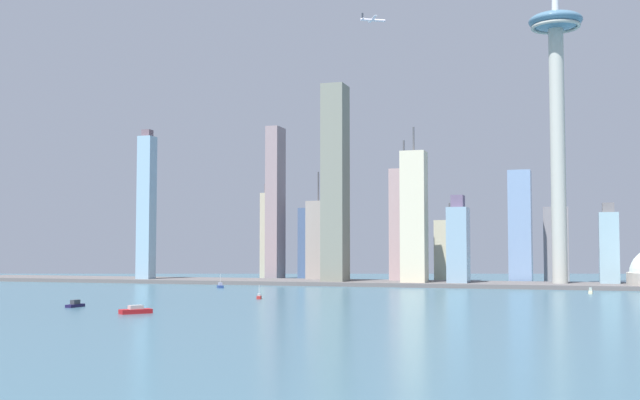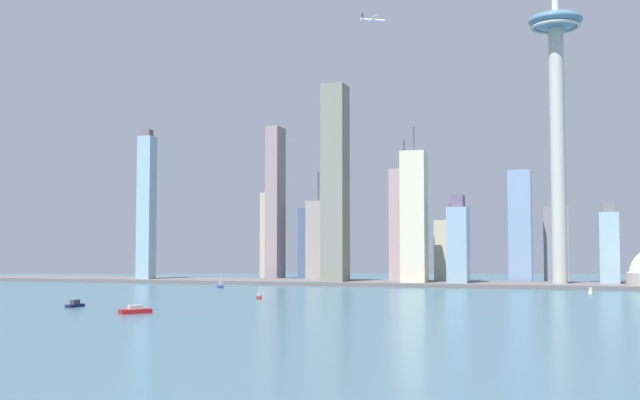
% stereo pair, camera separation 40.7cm
% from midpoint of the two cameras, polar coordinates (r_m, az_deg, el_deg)
% --- Properties ---
extents(waterfront_pier, '(725.00, 73.37, 3.40)m').
position_cam_midpoint_polar(waterfront_pier, '(715.42, -0.05, -5.88)').
color(waterfront_pier, '#5B5757').
rests_on(waterfront_pier, ground).
extents(observation_tower, '(43.84, 43.84, 350.03)m').
position_cam_midpoint_polar(observation_tower, '(695.82, 16.51, 8.37)').
color(observation_tower, '#ADAEA4').
rests_on(observation_tower, ground).
extents(skyscraper_0, '(19.77, 24.27, 101.27)m').
position_cam_midpoint_polar(skyscraper_0, '(735.19, 14.10, -1.90)').
color(skyscraper_0, '#7796BF').
rests_on(skyscraper_0, ground).
extents(skyscraper_1, '(13.66, 13.85, 143.56)m').
position_cam_midpoint_polar(skyscraper_1, '(767.97, -12.24, -0.55)').
color(skyscraper_1, '#88ABC2').
rests_on(skyscraper_1, ground).
extents(skyscraper_2, '(12.61, 24.92, 152.55)m').
position_cam_midpoint_polar(skyscraper_2, '(795.58, -3.18, -0.26)').
color(skyscraper_2, gray).
rests_on(skyscraper_2, ground).
extents(skyscraper_3, '(22.22, 13.92, 69.82)m').
position_cam_midpoint_polar(skyscraper_3, '(763.56, 16.50, -3.09)').
color(skyscraper_3, gray).
rests_on(skyscraper_3, ground).
extents(skyscraper_4, '(18.41, 16.02, 98.93)m').
position_cam_midpoint_polar(skyscraper_4, '(833.39, -3.51, -2.45)').
color(skyscraper_4, '#B3A98D').
rests_on(skyscraper_4, ground).
extents(skyscraper_5, '(16.81, 24.72, 76.31)m').
position_cam_midpoint_polar(skyscraper_5, '(678.71, 9.84, -3.15)').
color(skyscraper_5, '#81A0B5').
rests_on(skyscraper_5, ground).
extents(skyscraper_6, '(18.57, 20.53, 103.22)m').
position_cam_midpoint_polar(skyscraper_6, '(744.68, -0.11, -2.99)').
color(skyscraper_6, gray).
rests_on(skyscraper_6, ground).
extents(skyscraper_7, '(15.40, 25.05, 69.29)m').
position_cam_midpoint_polar(skyscraper_7, '(700.53, 19.91, -3.23)').
color(skyscraper_7, '#8AABB9').
rests_on(skyscraper_7, ground).
extents(skyscraper_8, '(24.35, 22.05, 72.06)m').
position_cam_midpoint_polar(skyscraper_8, '(803.08, -0.51, -3.16)').
color(skyscraper_8, '#465C83').
rests_on(skyscraper_8, ground).
extents(skyscraper_9, '(26.54, 27.96, 75.76)m').
position_cam_midpoint_polar(skyscraper_9, '(783.68, 9.25, -3.59)').
color(skyscraper_9, beige).
rests_on(skyscraper_9, ground).
extents(skyscraper_10, '(23.47, 23.26, 129.67)m').
position_cam_midpoint_polar(skyscraper_10, '(724.78, 6.04, -1.88)').
color(skyscraper_10, '#A88B8D').
rests_on(skyscraper_10, ground).
extents(skyscraper_11, '(20.70, 19.54, 134.96)m').
position_cam_midpoint_polar(skyscraper_11, '(679.50, 6.74, -1.32)').
color(skyscraper_11, beige).
rests_on(skyscraper_11, ground).
extents(skyscraper_12, '(19.84, 24.54, 175.52)m').
position_cam_midpoint_polar(skyscraper_12, '(699.63, 1.11, 1.12)').
color(skyscraper_12, slate).
rests_on(skyscraper_12, ground).
extents(boat_0, '(4.36, 7.21, 8.88)m').
position_cam_midpoint_polar(boat_0, '(511.79, -4.35, -6.89)').
color(boat_0, '#A92623').
rests_on(boat_0, ground).
extents(boat_1, '(8.64, 9.91, 11.21)m').
position_cam_midpoint_polar(boat_1, '(653.45, -7.10, -6.09)').
color(boat_1, navy).
rests_on(boat_1, ground).
extents(boat_2, '(14.39, 15.83, 4.15)m').
position_cam_midpoint_polar(boat_2, '(407.93, -12.99, -7.68)').
color(boat_2, '#A8171B').
rests_on(boat_2, ground).
extents(boat_3, '(3.11, 7.91, 4.35)m').
position_cam_midpoint_polar(boat_3, '(599.73, 18.73, -6.19)').
color(boat_3, beige).
rests_on(boat_3, ground).
extents(boat_4, '(4.64, 12.43, 4.02)m').
position_cam_midpoint_polar(boat_4, '(460.42, -17.04, -7.13)').
color(boat_4, '#191337').
rests_on(boat_4, ground).
extents(airplane, '(22.54, 22.59, 7.39)m').
position_cam_midpoint_polar(airplane, '(765.55, 3.81, 12.69)').
color(airplane, white).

